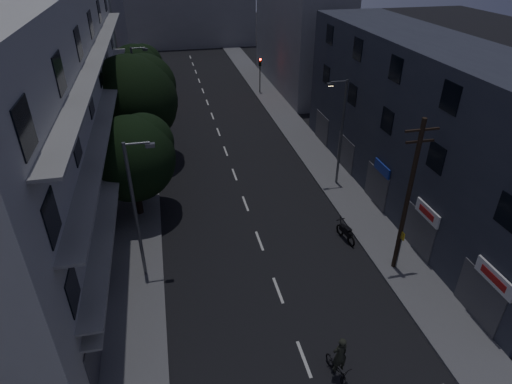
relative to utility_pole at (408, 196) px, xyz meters
name	(u,v)px	position (x,y,z in m)	size (l,w,h in m)	color
ground	(225,149)	(-6.96, 18.18, -4.87)	(160.00, 160.00, 0.00)	black
sidewalk_left	(140,156)	(-14.46, 18.18, -4.79)	(3.00, 90.00, 0.15)	#565659
sidewalk_right	(304,141)	(0.54, 18.18, -4.79)	(3.00, 90.00, 0.15)	#565659
lane_markings	(215,124)	(-6.96, 24.43, -4.86)	(0.15, 60.50, 0.01)	beige
building_left	(50,111)	(-18.94, 11.18, 2.13)	(7.00, 36.00, 14.00)	#AAAAA5
building_right	(423,126)	(5.03, 7.17, 0.63)	(6.19, 28.00, 11.00)	#2A2E3A
building_far_left	(94,19)	(-18.96, 41.18, 3.13)	(6.00, 20.00, 16.00)	slate
building_far_right	(299,33)	(5.04, 35.18, 1.63)	(6.00, 20.00, 13.00)	slate
building_far_end	(183,15)	(-6.96, 63.18, 0.13)	(24.00, 8.00, 10.00)	slate
tree_near	(132,155)	(-14.22, 8.97, -0.40)	(5.60, 5.60, 6.90)	black
tree_mid	(132,97)	(-14.24, 17.07, 0.79)	(7.16, 7.16, 8.82)	black
tree_far	(136,71)	(-14.32, 29.27, -0.27)	(5.74, 5.74, 7.10)	black
traffic_signal_far_right	(260,68)	(-0.26, 33.05, -1.77)	(0.28, 0.37, 4.10)	black
traffic_signal_far_left	(146,76)	(-13.51, 32.43, -1.77)	(0.28, 0.37, 4.10)	black
street_lamp_left_near	(137,206)	(-13.82, 2.51, -0.27)	(1.51, 0.25, 8.00)	slate
street_lamp_right	(341,129)	(0.35, 9.95, -0.27)	(1.51, 0.25, 8.00)	#525459
street_lamp_left_far	(138,87)	(-14.07, 23.45, -0.27)	(1.51, 0.25, 8.00)	slate
utility_pole	(408,196)	(0.00, 0.00, 0.00)	(1.80, 0.24, 9.00)	black
bus_stop_sign	(401,244)	(0.02, -0.22, -2.98)	(0.06, 0.35, 2.52)	#595B60
motorcycle	(346,233)	(-1.65, 3.14, -4.36)	(0.65, 2.01, 1.30)	black
cyclist	(338,365)	(-5.86, -6.00, -4.06)	(0.94, 1.96, 2.39)	black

